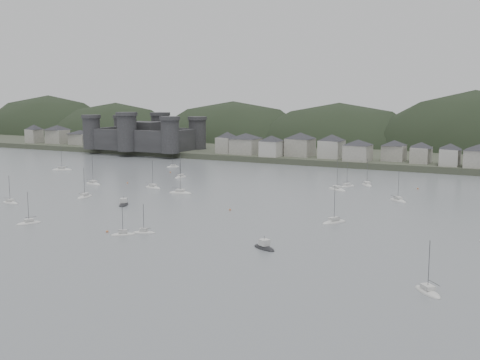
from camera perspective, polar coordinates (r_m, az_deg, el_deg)
The scene contains 9 objects.
ground at distance 143.58m, azimuth -14.34°, elevation -6.16°, with size 900.00×900.00×0.00m, color slate.
far_shore_land at distance 409.61m, azimuth 14.69°, elevation 3.27°, with size 900.00×250.00×3.00m, color #383D2D.
forested_ridge at distance 385.01m, azimuth 14.43°, elevation 1.06°, with size 851.55×103.94×102.57m.
castle at distance 355.15m, azimuth -9.17°, elevation 4.24°, with size 66.00×43.00×20.00m.
waterfront_town at distance 290.04m, azimuth 19.28°, elevation 2.55°, with size 451.48×28.46×12.92m.
moored_fleet at distance 205.66m, azimuth -7.55°, elevation -1.60°, with size 245.43×162.83×12.88m.
motor_launch_near at distance 137.01m, azimuth 2.34°, elevation -6.47°, with size 7.39×5.48×3.69m.
motor_launch_far at distance 193.22m, azimuth -11.08°, elevation -2.29°, with size 5.66×7.64×3.75m.
mooring_buoys at distance 209.04m, azimuth -6.07°, elevation -1.43°, with size 118.97×109.52×0.70m.
Camera 1 is at (94.66, -102.11, 35.07)m, focal length 44.52 mm.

